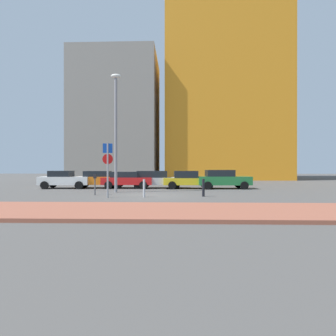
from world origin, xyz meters
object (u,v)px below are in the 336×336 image
parked_car_green (223,179)px  parked_car_white (65,179)px  parking_sign_post (108,163)px  parked_car_red (127,179)px  street_lamp (116,124)px  parked_car_yellow (189,180)px  traffic_bollard_mid (144,188)px  parked_car_silver (155,179)px  parking_meter (95,181)px  traffic_bollard_near (203,188)px  parked_car_orange (100,179)px

parked_car_green → parked_car_white: bearing=-179.5°
parking_sign_post → parked_car_red: bearing=91.5°
parked_car_white → street_lamp: 7.42m
parked_car_green → parking_sign_post: bearing=-137.4°
parked_car_red → street_lamp: size_ratio=0.50×
parked_car_red → parked_car_yellow: bearing=-1.6°
parked_car_red → traffic_bollard_mid: 7.40m
street_lamp → traffic_bollard_mid: 5.80m
parked_car_red → parked_car_silver: size_ratio=0.89×
parked_car_white → traffic_bollard_mid: size_ratio=3.94×
parked_car_yellow → parking_sign_post: parking_sign_post is taller
parked_car_green → street_lamp: street_lamp is taller
parked_car_silver → parking_meter: bearing=-118.6°
parked_car_white → parked_car_red: size_ratio=0.99×
parked_car_white → parked_car_green: parked_car_green is taller
parking_sign_post → parking_meter: size_ratio=2.37×
parked_car_silver → parked_car_red: bearing=-175.3°
traffic_bollard_near → traffic_bollard_mid: traffic_bollard_near is taller
parked_car_yellow → parking_meter: (-6.15, -5.82, 0.13)m
parked_car_orange → parking_meter: (1.39, -6.06, 0.11)m
parked_car_silver → parking_sign_post: 8.02m
parked_car_orange → street_lamp: size_ratio=0.56×
parked_car_orange → parked_car_yellow: parked_car_yellow is taller
parked_car_silver → parked_car_yellow: (2.79, -0.34, -0.03)m
parked_car_green → traffic_bollard_near: parked_car_green is taller
street_lamp → parked_car_yellow: bearing=35.7°
parked_car_white → traffic_bollard_near: size_ratio=3.91×
street_lamp → traffic_bollard_near: street_lamp is taller
parked_car_red → street_lamp: (-0.10, -3.92, 4.06)m
parked_car_white → traffic_bollard_near: (11.00, -6.16, -0.22)m
parked_car_green → parking_meter: bearing=-147.6°
parked_car_orange → parking_sign_post: 8.05m
parked_car_orange → parking_meter: parked_car_orange is taller
parked_car_white → parked_car_orange: bearing=9.6°
parking_sign_post → street_lamp: size_ratio=0.38×
parked_car_silver → parked_car_yellow: size_ratio=1.06×
parked_car_orange → traffic_bollard_near: parked_car_orange is taller
parked_car_orange → traffic_bollard_mid: (4.64, -7.14, -0.23)m
parked_car_red → parked_car_yellow: parked_car_yellow is taller
parked_car_green → parked_car_red: bearing=178.0°
parked_car_white → parked_car_silver: bearing=4.3°
parked_car_orange → traffic_bollard_near: (8.18, -6.64, -0.23)m
parked_car_red → parked_car_orange: bearing=177.6°
street_lamp → traffic_bollard_mid: (2.36, -3.12, -4.28)m
parked_car_green → parked_car_orange: bearing=177.9°
parking_meter → street_lamp: street_lamp is taller
parked_car_silver → parking_sign_post: (-2.18, -7.62, 1.23)m
parked_car_white → parked_car_silver: (7.57, 0.57, 0.02)m
parked_car_yellow → parked_car_silver: bearing=173.1°
parked_car_white → parked_car_silver: size_ratio=0.88×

